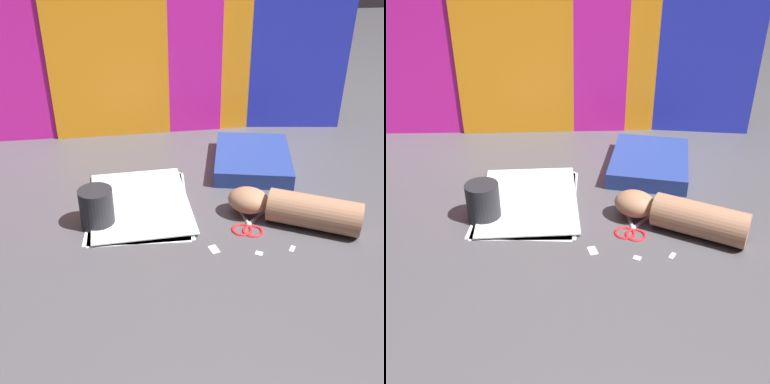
% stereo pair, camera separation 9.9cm
% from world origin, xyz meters
% --- Properties ---
extents(ground_plane, '(6.00, 6.00, 0.00)m').
position_xyz_m(ground_plane, '(0.00, 0.00, 0.00)').
color(ground_plane, '#4C494F').
extents(backdrop_panel_left, '(0.84, 0.02, 0.41)m').
position_xyz_m(backdrop_panel_left, '(-0.24, 0.48, 0.21)').
color(backdrop_panel_left, '#D81E9E').
rests_on(backdrop_panel_left, ground_plane).
extents(backdrop_panel_center, '(0.70, 0.04, 0.54)m').
position_xyz_m(backdrop_panel_center, '(0.01, 0.48, 0.27)').
color(backdrop_panel_center, orange).
rests_on(backdrop_panel_center, ground_plane).
extents(backdrop_panel_right, '(0.53, 0.10, 0.48)m').
position_xyz_m(backdrop_panel_right, '(0.31, 0.48, 0.24)').
color(backdrop_panel_right, '#2833D1').
rests_on(backdrop_panel_right, ground_plane).
extents(paper_stack, '(0.25, 0.32, 0.01)m').
position_xyz_m(paper_stack, '(-0.11, 0.03, 0.00)').
color(paper_stack, white).
rests_on(paper_stack, ground_plane).
extents(book_closed, '(0.26, 0.31, 0.04)m').
position_xyz_m(book_closed, '(0.21, 0.19, 0.02)').
color(book_closed, navy).
rests_on(book_closed, ground_plane).
extents(scissors, '(0.12, 0.15, 0.01)m').
position_xyz_m(scissors, '(0.13, -0.09, 0.00)').
color(scissors, silver).
rests_on(scissors, ground_plane).
extents(hand_forearm, '(0.29, 0.21, 0.07)m').
position_xyz_m(hand_forearm, '(0.23, -0.10, 0.04)').
color(hand_forearm, '#A87556').
rests_on(hand_forearm, ground_plane).
extents(paper_scrap_near, '(0.02, 0.02, 0.00)m').
position_xyz_m(paper_scrap_near, '(0.12, -0.19, 0.00)').
color(paper_scrap_near, white).
rests_on(paper_scrap_near, ground_plane).
extents(paper_scrap_mid, '(0.02, 0.02, 0.00)m').
position_xyz_m(paper_scrap_mid, '(0.19, -0.19, 0.00)').
color(paper_scrap_mid, white).
rests_on(paper_scrap_mid, ground_plane).
extents(paper_scrap_far, '(0.02, 0.03, 0.00)m').
position_xyz_m(paper_scrap_far, '(0.04, -0.17, 0.00)').
color(paper_scrap_far, white).
rests_on(paper_scrap_far, ground_plane).
extents(mug, '(0.07, 0.07, 0.09)m').
position_xyz_m(mug, '(-0.20, -0.04, 0.04)').
color(mug, '#232328').
rests_on(mug, ground_plane).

